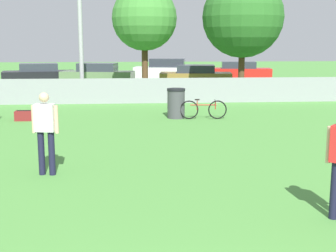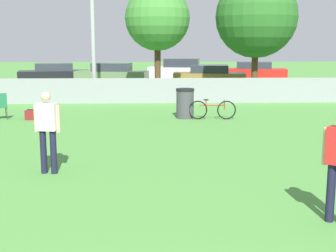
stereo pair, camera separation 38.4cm
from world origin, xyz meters
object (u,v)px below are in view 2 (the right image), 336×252
Objects in this scene: player_receiver_white at (47,127)px; parked_car_olive at (112,74)px; trash_bin at (185,103)px; tree_near_pole at (157,18)px; tree_far_right at (256,17)px; gear_bag_sideline at (37,115)px; parked_car_red at (253,71)px; bicycle_sideline at (212,110)px; parked_car_dark at (54,74)px; parked_car_white at (182,70)px; parked_car_tan at (209,76)px; folding_chair_sideline at (0,105)px.

parked_car_olive is (-0.33, 20.05, -0.32)m from player_receiver_white.
player_receiver_white is 7.67m from trash_bin.
parked_car_olive is at bearing 118.43° from tree_near_pole.
trash_bin is (0.85, -8.00, -3.29)m from tree_near_pole.
tree_far_right reaches higher than gear_bag_sideline.
parked_car_red is at bearing 49.16° from tree_near_pole.
bicycle_sideline is at bearing -17.87° from trash_bin.
parked_car_olive is at bearing -20.65° from parked_car_dark.
parked_car_white is (6.07, 15.52, 0.57)m from gear_bag_sideline.
player_receiver_white is at bearing -115.52° from trash_bin.
parked_car_dark is at bearing 138.39° from tree_near_pole.
tree_far_right is 9.13m from bicycle_sideline.
parked_car_red is at bearing 56.30° from parked_car_tan.
parked_car_red is (3.56, 4.12, 0.01)m from parked_car_tan.
trash_bin is at bearing 74.33° from player_receiver_white.
parked_car_white is at bearing 111.99° from tree_far_right.
player_receiver_white is at bearing -99.62° from parked_car_tan.
parked_car_dark is at bearing -162.49° from parked_car_red.
parked_car_dark is at bearing -179.26° from parked_car_olive.
gear_bag_sideline is (-4.33, -8.10, -3.66)m from tree_near_pole.
parked_car_tan is (1.37, 11.94, 0.31)m from bicycle_sideline.
player_receiver_white is (-7.39, -14.40, -2.91)m from tree_far_right.
folding_chair_sideline is at bearing -105.17° from parked_car_white.
parked_car_olive reaches higher than parked_car_tan.
tree_near_pole reaches higher than trash_bin.
parked_car_olive is at bearing -155.68° from parked_car_red.
parked_car_dark is (-11.43, 6.27, -3.23)m from tree_far_right.
parked_car_tan reaches higher than trash_bin.
tree_near_pole is at bearing 96.05° from trash_bin.
trash_bin is at bearing -83.95° from tree_near_pole.
parked_car_white reaches higher than parked_car_olive.
parked_car_tan is at bearing -23.57° from parked_car_dark.
parked_car_red is (5.86, 15.75, 0.13)m from trash_bin.
bicycle_sideline is at bearing -70.68° from parked_car_dark.
gear_bag_sideline is (-6.10, 0.20, -0.17)m from bicycle_sideline.
player_receiver_white is 2.29× the size of gear_bag_sideline.
folding_chair_sideline is 0.57× the size of bicycle_sideline.
trash_bin is at bearing -118.63° from tree_far_right.
bicycle_sideline is 0.35× the size of parked_car_dark.
bicycle_sideline is (1.78, -8.30, -3.48)m from tree_near_pole.
bicycle_sideline is 2.25× the size of gear_bag_sideline.
parked_car_tan reaches higher than bicycle_sideline.
parked_car_red is (12.26, 15.88, 0.13)m from folding_chair_sideline.
gear_bag_sideline is at bearing -115.30° from parked_car_tan.
parked_car_dark is (-2.16, 13.87, 0.49)m from gear_bag_sideline.
parked_car_red is (4.93, 16.05, 0.31)m from bicycle_sideline.
bicycle_sideline is 16.80m from parked_car_red.
gear_bag_sideline is at bearing -140.64° from tree_far_right.
gear_bag_sideline is at bearing -86.36° from parked_car_olive.
player_receiver_white reaches higher than parked_car_dark.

